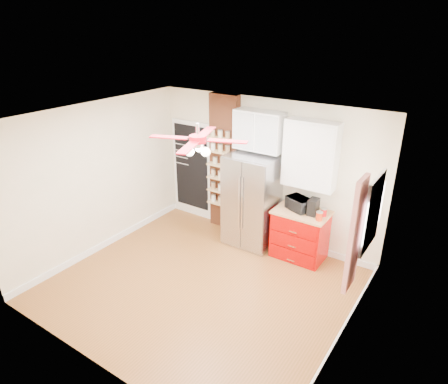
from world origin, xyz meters
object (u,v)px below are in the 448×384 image
Objects in this scene: fridge at (252,201)px; canister_left at (319,216)px; pantry_jar_oats at (215,160)px; coffee_maker at (313,207)px; toaster_oven at (298,204)px; red_cabinet at (300,234)px; ceiling_fan at (198,140)px.

canister_left is (1.34, -0.11, 0.10)m from fridge.
pantry_jar_oats reaches higher than canister_left.
pantry_jar_oats is at bearing 175.41° from coffee_maker.
fridge is 6.21× the size of coffee_maker.
toaster_oven is (0.89, 0.07, 0.14)m from fridge.
red_cabinet is 0.66m from canister_left.
toaster_oven is 2.93× the size of canister_left.
canister_left is (0.37, -0.16, 0.52)m from red_cabinet.
red_cabinet is 6.61× the size of canister_left.
canister_left is 1.20× the size of pantry_jar_oats.
red_cabinet is 2.75m from ceiling_fan.
fridge is at bearing -179.32° from coffee_maker.
fridge is at bearing 175.40° from canister_left.
fridge is 14.79× the size of pantry_jar_oats.
coffee_maker is at bearing 56.20° from ceiling_fan.
red_cabinet is 7.94× the size of pantry_jar_oats.
toaster_oven is at bearing 4.54° from fridge.
ceiling_fan is at bearing -118.71° from red_cabinet.
red_cabinet is at bearing 156.89° from canister_left.
fridge reaches higher than canister_left.
canister_left is at bearing -4.60° from fridge.
fridge is 1.25× the size of ceiling_fan.
coffee_maker is (0.20, -0.01, 0.59)m from red_cabinet.
fridge is 1.06m from red_cabinet.
fridge is at bearing 91.76° from ceiling_fan.
fridge reaches higher than red_cabinet.
ceiling_fan is at bearing -61.31° from pantry_jar_oats.
ceiling_fan is 2.27m from pantry_jar_oats.
red_cabinet is at bearing 176.45° from coffee_maker.
fridge reaches higher than pantry_jar_oats.
toaster_oven is at bearing -2.79° from pantry_jar_oats.
pantry_jar_oats reaches higher than red_cabinet.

